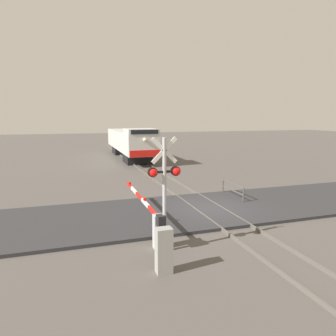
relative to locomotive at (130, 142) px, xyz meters
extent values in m
plane|color=#514C47|center=(0.00, -21.65, -1.95)|extent=(160.00, 160.00, 0.00)
cube|color=#59544C|center=(-0.72, -21.65, -1.87)|extent=(0.08, 80.00, 0.15)
cube|color=#59544C|center=(0.72, -21.65, -1.87)|extent=(0.08, 80.00, 0.15)
cube|color=#2D2D30|center=(0.00, -21.65, -1.87)|extent=(36.00, 5.87, 0.14)
cube|color=black|center=(0.00, -4.08, -1.42)|extent=(2.63, 3.20, 1.05)
cube|color=black|center=(0.00, 4.57, -1.42)|extent=(2.63, 3.20, 1.05)
cube|color=silver|center=(0.00, 0.25, 0.17)|extent=(3.09, 15.72, 2.14)
cube|color=silver|center=(0.00, -6.08, 1.49)|extent=(3.03, 3.06, 0.49)
cube|color=black|center=(0.00, -7.64, 1.49)|extent=(2.63, 0.06, 0.40)
cube|color=red|center=(0.00, -7.65, -0.55)|extent=(2.94, 0.08, 0.64)
sphere|color=#F2EACC|center=(0.00, -7.66, 0.76)|extent=(0.36, 0.36, 0.36)
cylinder|color=#ADADB2|center=(-3.66, -25.73, 0.13)|extent=(0.14, 0.14, 4.15)
cube|color=white|center=(-3.66, -25.73, 1.76)|extent=(0.95, 0.04, 0.95)
cube|color=white|center=(-3.66, -25.73, 1.76)|extent=(0.95, 0.04, 0.95)
cube|color=black|center=(-3.66, -25.73, 1.01)|extent=(1.04, 0.08, 0.08)
sphere|color=red|center=(-4.08, -25.83, 1.01)|extent=(0.28, 0.28, 0.28)
sphere|color=red|center=(-3.24, -25.83, 1.01)|extent=(0.28, 0.28, 0.28)
cylinder|color=black|center=(-4.08, -25.71, 1.01)|extent=(0.34, 0.14, 0.34)
cylinder|color=black|center=(-3.24, -25.71, 1.01)|extent=(0.34, 0.14, 0.34)
cube|color=silver|center=(-3.80, -25.41, -1.30)|extent=(0.36, 0.36, 1.29)
cube|color=black|center=(-3.80, -25.76, -0.75)|extent=(0.28, 0.36, 0.40)
cube|color=red|center=(-3.80, -24.60, -0.75)|extent=(0.10, 1.20, 0.14)
cube|color=white|center=(-3.80, -23.40, -0.75)|extent=(0.10, 1.20, 0.14)
cube|color=red|center=(-3.80, -22.20, -0.75)|extent=(0.10, 1.20, 0.14)
cube|color=white|center=(-3.80, -20.99, -0.75)|extent=(0.10, 1.20, 0.14)
cube|color=red|center=(-3.80, -19.79, -0.75)|extent=(0.10, 1.20, 0.14)
sphere|color=red|center=(-3.80, -23.30, -0.61)|extent=(0.14, 0.14, 0.14)
sphere|color=red|center=(-3.80, -19.87, -0.61)|extent=(0.14, 0.14, 0.14)
cube|color=#999993|center=(-4.13, -27.20, -1.21)|extent=(0.50, 0.38, 1.47)
cylinder|color=#4C4742|center=(2.34, -21.27, -1.47)|extent=(0.08, 0.08, 0.95)
cylinder|color=#4C4742|center=(2.34, -18.85, -1.47)|extent=(0.08, 0.08, 0.95)
cylinder|color=#4C4742|center=(2.34, -20.06, -1.04)|extent=(0.06, 2.42, 0.06)
cylinder|color=#4C4742|center=(2.34, -20.06, -1.42)|extent=(0.06, 2.42, 0.06)
camera|label=1|loc=(-6.75, -35.74, 2.89)|focal=32.66mm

